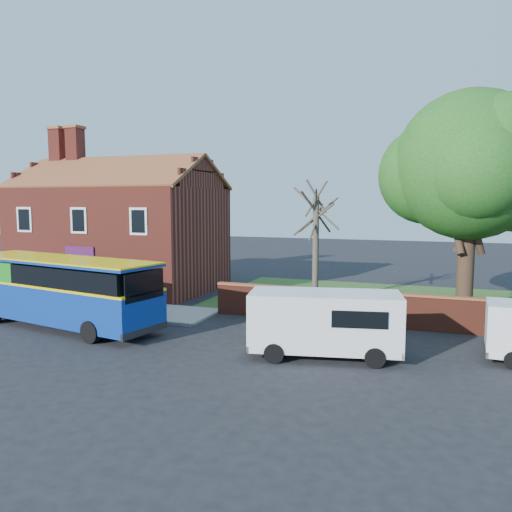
% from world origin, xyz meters
% --- Properties ---
extents(ground, '(120.00, 120.00, 0.00)m').
position_xyz_m(ground, '(0.00, 0.00, 0.00)').
color(ground, black).
rests_on(ground, ground).
extents(pavement, '(18.00, 3.50, 0.12)m').
position_xyz_m(pavement, '(-7.00, 5.75, 0.06)').
color(pavement, gray).
rests_on(pavement, ground).
extents(kerb, '(18.00, 0.15, 0.14)m').
position_xyz_m(kerb, '(-7.00, 4.00, 0.07)').
color(kerb, slate).
rests_on(kerb, ground).
extents(grass_strip, '(26.00, 12.00, 0.04)m').
position_xyz_m(grass_strip, '(13.00, 13.00, 0.02)').
color(grass_strip, '#426B28').
rests_on(grass_strip, ground).
extents(shop_building, '(12.30, 8.13, 10.50)m').
position_xyz_m(shop_building, '(-7.02, 11.50, 3.41)').
color(shop_building, maroon).
rests_on(shop_building, ground).
extents(boundary_wall, '(22.00, 0.38, 1.60)m').
position_xyz_m(boundary_wall, '(13.00, 7.00, 0.81)').
color(boundary_wall, maroon).
rests_on(boundary_wall, ground).
extents(bus, '(10.61, 4.42, 3.14)m').
position_xyz_m(bus, '(-3.92, 2.06, 1.78)').
color(bus, navy).
rests_on(bus, ground).
extents(van_near, '(5.76, 3.23, 2.39)m').
position_xyz_m(van_near, '(8.63, 1.76, 1.34)').
color(van_near, white).
rests_on(van_near, ground).
extents(large_tree, '(8.97, 7.09, 10.94)m').
position_xyz_m(large_tree, '(13.77, 10.39, 7.16)').
color(large_tree, black).
rests_on(large_tree, ground).
extents(bare_tree, '(2.44, 2.90, 6.50)m').
position_xyz_m(bare_tree, '(6.11, 10.75, 3.33)').
color(bare_tree, '#4C4238').
rests_on(bare_tree, ground).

